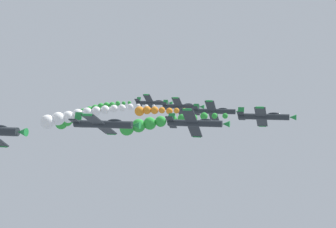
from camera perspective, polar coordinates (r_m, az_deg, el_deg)
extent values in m
cylinder|color=#23282D|center=(83.63, 11.88, -0.33)|extent=(1.47, 9.00, 1.47)
cone|color=#1E8438|center=(83.47, 15.37, -0.41)|extent=(1.39, 1.20, 1.39)
cube|color=#23282D|center=(83.61, 11.60, -0.39)|extent=(8.38, 1.90, 4.13)
cylinder|color=#1E8438|center=(87.92, 11.76, -1.47)|extent=(0.48, 1.40, 0.48)
cylinder|color=#1E8438|center=(79.35, 11.43, 0.80)|extent=(0.48, 1.40, 0.48)
cube|color=#23282D|center=(83.98, 9.16, -0.25)|extent=(3.51, 1.20, 1.80)
cube|color=#1E8438|center=(84.32, 9.12, 0.33)|extent=(0.82, 1.10, 1.50)
ellipsoid|color=black|center=(83.71, 13.12, -0.04)|extent=(1.02, 2.20, 0.98)
sphere|color=green|center=(84.38, 7.17, -0.24)|extent=(1.03, 1.03, 1.03)
sphere|color=green|center=(84.56, 5.85, -0.23)|extent=(1.08, 1.08, 1.08)
sphere|color=green|center=(84.67, 4.53, -0.27)|extent=(1.41, 1.41, 1.41)
sphere|color=green|center=(84.59, 3.17, -0.52)|extent=(1.58, 1.58, 1.58)
sphere|color=green|center=(84.66, 1.83, -0.61)|extent=(1.84, 1.84, 1.84)
sphere|color=green|center=(84.63, 0.46, -0.73)|extent=(2.01, 2.01, 2.01)
sphere|color=green|center=(84.53, -0.93, -0.94)|extent=(2.06, 2.06, 2.06)
sphere|color=green|center=(84.63, -2.29, -1.19)|extent=(2.38, 2.38, 2.38)
sphere|color=green|center=(84.57, -3.70, -1.46)|extent=(2.53, 2.53, 2.53)
sphere|color=green|center=(84.27, -5.19, -1.80)|extent=(2.69, 2.69, 2.69)
cylinder|color=#23282D|center=(97.42, 5.82, 0.33)|extent=(1.52, 9.00, 1.52)
cone|color=#1E8438|center=(96.71, 8.80, 0.27)|extent=(1.44, 1.20, 1.44)
cube|color=#23282D|center=(97.44, 5.58, 0.28)|extent=(7.86, 1.90, 5.08)
cylinder|color=#1E8438|center=(101.46, 5.95, -0.96)|extent=(0.50, 1.40, 0.50)
cylinder|color=#1E8438|center=(93.48, 5.19, 1.63)|extent=(0.50, 1.40, 0.50)
cube|color=#23282D|center=(98.18, 3.52, 0.40)|extent=(3.31, 1.20, 2.19)
cube|color=#1E8438|center=(98.63, 3.52, 0.87)|extent=(0.98, 1.10, 1.43)
ellipsoid|color=black|center=(97.37, 6.89, 0.57)|extent=(1.05, 2.20, 1.02)
sphere|color=orange|center=(98.68, 2.02, 0.49)|extent=(0.93, 0.93, 0.93)
sphere|color=orange|center=(98.84, 1.08, 0.42)|extent=(1.23, 1.23, 1.23)
sphere|color=orange|center=(99.24, 0.17, 0.37)|extent=(1.45, 1.45, 1.45)
sphere|color=orange|center=(99.41, -0.77, 0.48)|extent=(1.40, 1.40, 1.40)
sphere|color=orange|center=(99.68, -1.69, 0.47)|extent=(1.72, 1.72, 1.72)
sphere|color=orange|center=(99.84, -2.64, 0.48)|extent=(1.82, 1.82, 1.82)
sphere|color=orange|center=(100.00, -3.59, 0.35)|extent=(2.17, 2.17, 2.17)
cylinder|color=#23282D|center=(74.30, 3.37, -1.16)|extent=(1.53, 9.00, 1.53)
cone|color=#1E8438|center=(73.42, 7.27, -1.25)|extent=(1.45, 1.20, 1.45)
cube|color=#23282D|center=(74.34, 3.06, -1.22)|extent=(7.75, 1.90, 5.27)
cylinder|color=#1E8438|center=(78.34, 3.65, -2.82)|extent=(0.50, 1.40, 0.50)
cylinder|color=#1E8438|center=(70.41, 2.41, 0.56)|extent=(0.50, 1.40, 0.50)
cube|color=#23282D|center=(75.25, 0.40, -1.05)|extent=(3.26, 1.20, 2.26)
cube|color=#1E8438|center=(75.70, 0.43, -0.44)|extent=(1.01, 1.10, 1.41)
ellipsoid|color=black|center=(74.18, 4.78, -0.86)|extent=(1.05, 2.20, 1.03)
cylinder|color=#23282D|center=(110.55, 1.64, 0.95)|extent=(1.51, 9.00, 1.51)
cone|color=#1E8438|center=(109.45, 4.24, 0.91)|extent=(1.43, 1.20, 1.43)
cube|color=#23282D|center=(110.60, 1.44, 0.91)|extent=(8.02, 1.90, 4.82)
cylinder|color=#1E8438|center=(114.60, 1.91, -0.14)|extent=(0.49, 1.40, 0.49)
cylinder|color=#1E8438|center=(106.65, 0.93, 2.04)|extent=(0.49, 1.40, 0.49)
cube|color=#23282D|center=(111.59, -0.35, 1.01)|extent=(3.37, 1.20, 2.08)
cube|color=#1E8438|center=(112.02, -0.33, 1.42)|extent=(0.93, 1.10, 1.45)
ellipsoid|color=black|center=(110.36, 2.58, 1.16)|extent=(1.04, 2.20, 1.01)
sphere|color=white|center=(112.48, -1.78, 0.99)|extent=(0.80, 0.80, 0.80)
sphere|color=white|center=(112.77, -2.78, 0.91)|extent=(1.14, 1.14, 1.14)
sphere|color=white|center=(113.10, -3.76, 0.98)|extent=(1.23, 1.23, 1.23)
sphere|color=white|center=(113.34, -4.77, 0.89)|extent=(1.63, 1.63, 1.63)
sphere|color=white|center=(113.58, -5.77, 0.75)|extent=(1.79, 1.79, 1.79)
sphere|color=white|center=(113.72, -6.80, 0.66)|extent=(1.92, 1.92, 1.92)
sphere|color=white|center=(113.60, -7.89, 0.52)|extent=(2.22, 2.22, 2.22)
sphere|color=white|center=(113.52, -8.99, 0.39)|extent=(2.24, 2.24, 2.24)
sphere|color=white|center=(113.48, -10.08, 0.18)|extent=(2.49, 2.49, 2.49)
sphere|color=white|center=(113.32, -11.22, -0.09)|extent=(2.82, 2.82, 2.82)
sphere|color=white|center=(113.16, -12.38, -0.36)|extent=(2.92, 2.92, 2.92)
sphere|color=white|center=(112.80, -13.61, -0.57)|extent=(3.23, 3.23, 3.23)
sphere|color=white|center=(112.41, -14.87, -0.95)|extent=(3.39, 3.39, 3.39)
cylinder|color=#23282D|center=(66.79, -8.17, -1.28)|extent=(1.44, 9.00, 1.44)
cone|color=#1E8438|center=(64.93, -4.03, -1.41)|extent=(1.37, 1.20, 1.37)
cube|color=#23282D|center=(66.92, -8.49, -1.35)|extent=(8.56, 1.90, 3.72)
cylinder|color=#1E8438|center=(70.99, -7.09, -2.46)|extent=(0.47, 1.40, 0.47)
cylinder|color=#1E8438|center=(62.93, -10.07, -0.11)|extent=(0.47, 1.40, 0.47)
cube|color=#23282D|center=(68.49, -11.23, -1.14)|extent=(3.57, 1.20, 1.63)
cube|color=#1E8438|center=(68.78, -11.18, -0.41)|extent=(0.75, 1.10, 1.53)
ellipsoid|color=black|center=(66.23, -6.68, -0.92)|extent=(1.01, 2.20, 0.95)
cylinder|color=#23282D|center=(124.61, -2.00, 1.40)|extent=(1.52, 9.00, 1.52)
cone|color=#1E8438|center=(123.19, 0.27, 1.37)|extent=(1.44, 1.20, 1.44)
cube|color=#23282D|center=(124.69, -2.18, 1.36)|extent=(7.86, 1.90, 5.09)
cylinder|color=#1E8438|center=(128.54, -1.65, 0.35)|extent=(0.50, 1.40, 0.50)
cylinder|color=#1E8438|center=(120.89, -2.74, 2.44)|extent=(0.50, 1.40, 0.50)
cube|color=#23282D|center=(125.89, -3.73, 1.44)|extent=(3.30, 1.20, 2.19)
cube|color=#1E8438|center=(126.35, -3.70, 1.80)|extent=(0.98, 1.10, 1.43)
ellipsoid|color=black|center=(124.32, -1.17, 1.59)|extent=(1.05, 2.20, 1.02)
sphere|color=green|center=(126.84, -4.86, 1.41)|extent=(0.99, 0.99, 0.99)
sphere|color=green|center=(127.40, -5.58, 1.35)|extent=(1.09, 1.09, 1.09)
sphere|color=green|center=(127.84, -6.31, 1.33)|extent=(1.35, 1.35, 1.35)
sphere|color=green|center=(128.45, -7.01, 1.14)|extent=(1.66, 1.66, 1.66)
sphere|color=green|center=(129.09, -7.69, 1.10)|extent=(1.74, 1.74, 1.74)
sphere|color=green|center=(129.64, -8.40, 0.94)|extent=(1.89, 1.89, 1.89)
sphere|color=green|center=(130.25, -9.09, 0.69)|extent=(2.15, 2.15, 2.15)
sphere|color=green|center=(130.79, -9.79, 0.48)|extent=(2.23, 2.23, 2.23)
sphere|color=green|center=(131.43, -10.48, 0.13)|extent=(2.65, 2.65, 2.65)
sphere|color=green|center=(132.11, -11.15, -0.12)|extent=(2.65, 2.65, 2.65)
sphere|color=green|center=(132.60, -11.86, -0.49)|extent=(2.93, 2.93, 2.93)
sphere|color=green|center=(133.23, -12.55, -0.83)|extent=(3.18, 3.18, 3.18)
sphere|color=green|center=(133.87, -13.23, -1.15)|extent=(3.40, 3.40, 3.40)
cone|color=#1E8438|center=(58.21, -17.83, -2.17)|extent=(1.44, 1.20, 1.44)
cylinder|color=#1E8438|center=(64.78, -19.98, -3.79)|extent=(0.49, 1.40, 0.49)
ellipsoid|color=black|center=(60.24, -20.33, -1.62)|extent=(1.05, 2.20, 1.01)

